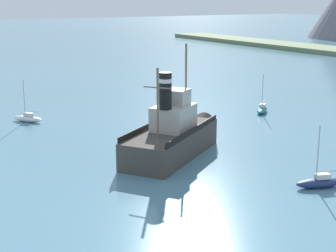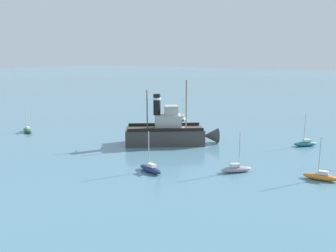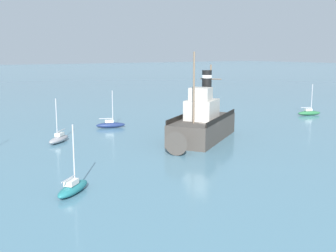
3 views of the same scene
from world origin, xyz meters
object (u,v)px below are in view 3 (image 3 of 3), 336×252
object	(u,v)px
sailboat_grey	(59,139)
old_tugboat	(201,124)
sailboat_green	(309,113)
sailboat_navy	(111,125)
sailboat_teal	(73,188)

from	to	relation	value
sailboat_grey	old_tugboat	bearing A→B (deg)	-119.51
sailboat_green	sailboat_navy	world-z (taller)	same
old_tugboat	sailboat_grey	world-z (taller)	old_tugboat
sailboat_grey	sailboat_green	world-z (taller)	same
sailboat_navy	sailboat_teal	bearing A→B (deg)	148.31
sailboat_grey	sailboat_green	distance (m)	39.77
sailboat_green	sailboat_navy	xyz separation A→B (m)	(7.30, 30.93, 0.00)
sailboat_grey	sailboat_navy	world-z (taller)	same
sailboat_grey	sailboat_green	xyz separation A→B (m)	(-2.19, -39.71, 0.00)
sailboat_teal	old_tugboat	bearing A→B (deg)	-63.63
sailboat_grey	sailboat_teal	xyz separation A→B (m)	(-17.08, 4.93, 0.00)
old_tugboat	sailboat_teal	size ratio (longest dim) A/B	2.82
old_tugboat	sailboat_grey	bearing A→B (deg)	60.49
old_tugboat	sailboat_grey	xyz separation A→B (m)	(7.80, 13.78, -1.40)
sailboat_teal	sailboat_navy	world-z (taller)	same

